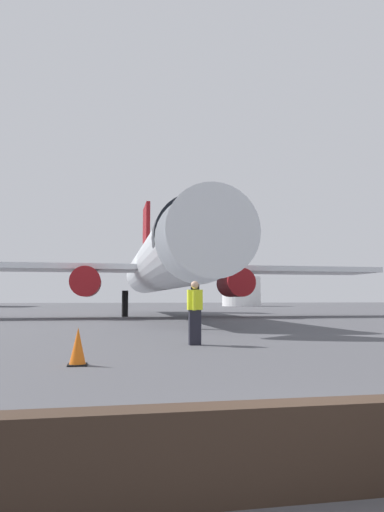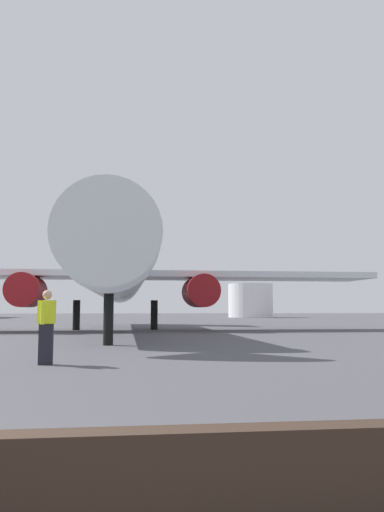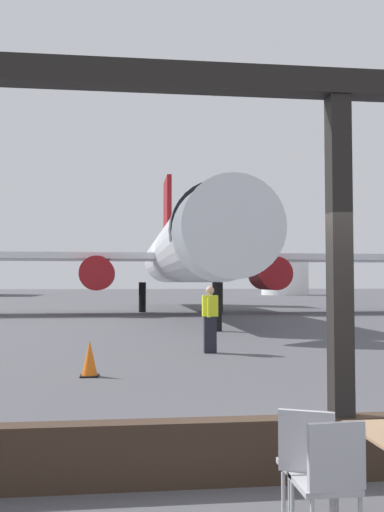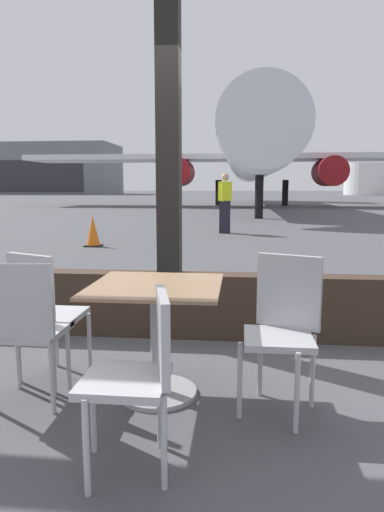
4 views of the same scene
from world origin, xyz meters
name	(u,v)px [view 4 (image 4 of 4)]	position (x,y,z in m)	size (l,w,h in m)	color
ground_plane	(234,201)	(0.00, 40.00, 0.00)	(220.00, 220.00, 0.00)	#4C4C51
window_frame	(169,181)	(0.00, 0.00, 1.40)	(9.08, 0.24, 3.88)	#38281E
dining_table	(157,329)	(0.10, -1.20, 0.44)	(0.82, 0.82, 0.74)	#8C6B4C
cafe_chair_window_left	(142,366)	(0.18, -2.00, 0.52)	(0.46, 0.46, 0.87)	#B2B2B7
cafe_chair_window_right	(283,320)	(0.89, -1.29, 0.56)	(0.50, 0.50, 0.94)	#B2B2B7
cafe_chair_aisle_left	(43,307)	(-0.70, -1.12, 0.55)	(0.50, 0.50, 0.92)	#B2B2B7
cafe_chair_aisle_right	(26,322)	(-0.65, -1.45, 0.54)	(0.42, 0.42, 0.92)	#B2B2B7
airplane	(253,153)	(1.41, 27.66, 3.62)	(31.52, 31.20, 10.44)	silver
ground_crew_worker	(225,202)	(0.17, 9.43, 0.90)	(0.40, 0.56, 1.74)	black
traffic_cone	(93,232)	(-2.72, 6.08, 0.34)	(0.36, 0.36, 0.71)	orange
distant_hangar	(50,169)	(-35.00, 79.51, 4.55)	(24.72, 12.92, 9.12)	slate
fuel_storage_tank	(366,179)	(21.07, 74.74, 2.58)	(6.82, 6.82, 5.15)	white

